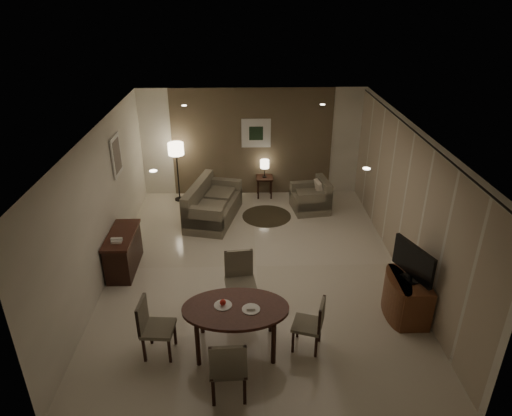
{
  "coord_description": "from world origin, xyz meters",
  "views": [
    {
      "loc": [
        -0.23,
        -7.38,
        4.86
      ],
      "look_at": [
        0.0,
        0.2,
        1.15
      ],
      "focal_mm": 32.0,
      "sensor_mm": 36.0,
      "label": 1
    }
  ],
  "objects_px": {
    "chair_left": "(158,328)",
    "armchair": "(310,195)",
    "side_table": "(264,187)",
    "dining_table": "(236,328)",
    "sofa": "(213,202)",
    "chair_far": "(241,285)",
    "tv_cabinet": "(408,297)",
    "chair_right": "(307,324)",
    "floor_lamp": "(178,172)",
    "console_desk": "(124,252)",
    "chair_near": "(228,364)"
  },
  "relations": [
    {
      "from": "chair_left",
      "to": "armchair",
      "type": "bearing_deg",
      "value": -26.78
    },
    {
      "from": "chair_left",
      "to": "side_table",
      "type": "distance_m",
      "value": 5.77
    },
    {
      "from": "dining_table",
      "to": "chair_left",
      "type": "distance_m",
      "value": 1.11
    },
    {
      "from": "chair_left",
      "to": "sofa",
      "type": "distance_m",
      "value": 4.3
    },
    {
      "from": "chair_far",
      "to": "side_table",
      "type": "relative_size",
      "value": 1.92
    },
    {
      "from": "tv_cabinet",
      "to": "side_table",
      "type": "bearing_deg",
      "value": 113.81
    },
    {
      "from": "dining_table",
      "to": "chair_far",
      "type": "distance_m",
      "value": 0.88
    },
    {
      "from": "chair_right",
      "to": "floor_lamp",
      "type": "height_order",
      "value": "floor_lamp"
    },
    {
      "from": "console_desk",
      "to": "dining_table",
      "type": "height_order",
      "value": "console_desk"
    },
    {
      "from": "chair_far",
      "to": "sofa",
      "type": "height_order",
      "value": "chair_far"
    },
    {
      "from": "dining_table",
      "to": "armchair",
      "type": "xyz_separation_m",
      "value": [
        1.72,
        4.58,
        0.02
      ]
    },
    {
      "from": "dining_table",
      "to": "sofa",
      "type": "relative_size",
      "value": 0.85
    },
    {
      "from": "sofa",
      "to": "side_table",
      "type": "xyz_separation_m",
      "value": [
        1.22,
        1.22,
        -0.16
      ]
    },
    {
      "from": "floor_lamp",
      "to": "chair_right",
      "type": "bearing_deg",
      "value": -64.57
    },
    {
      "from": "tv_cabinet",
      "to": "chair_near",
      "type": "bearing_deg",
      "value": -152.2
    },
    {
      "from": "chair_right",
      "to": "armchair",
      "type": "relative_size",
      "value": 0.99
    },
    {
      "from": "console_desk",
      "to": "tv_cabinet",
      "type": "relative_size",
      "value": 1.33
    },
    {
      "from": "tv_cabinet",
      "to": "chair_near",
      "type": "height_order",
      "value": "chair_near"
    },
    {
      "from": "chair_left",
      "to": "chair_right",
      "type": "bearing_deg",
      "value": -84.0
    },
    {
      "from": "sofa",
      "to": "floor_lamp",
      "type": "distance_m",
      "value": 1.45
    },
    {
      "from": "chair_far",
      "to": "side_table",
      "type": "xyz_separation_m",
      "value": [
        0.6,
        4.54,
        -0.24
      ]
    },
    {
      "from": "chair_far",
      "to": "chair_right",
      "type": "bearing_deg",
      "value": -50.05
    },
    {
      "from": "chair_left",
      "to": "floor_lamp",
      "type": "relative_size",
      "value": 0.61
    },
    {
      "from": "chair_right",
      "to": "side_table",
      "type": "height_order",
      "value": "chair_right"
    },
    {
      "from": "side_table",
      "to": "console_desk",
      "type": "bearing_deg",
      "value": -130.76
    },
    {
      "from": "sofa",
      "to": "side_table",
      "type": "bearing_deg",
      "value": -31.26
    },
    {
      "from": "chair_left",
      "to": "side_table",
      "type": "height_order",
      "value": "chair_left"
    },
    {
      "from": "chair_far",
      "to": "sofa",
      "type": "xyz_separation_m",
      "value": [
        -0.62,
        3.31,
        -0.08
      ]
    },
    {
      "from": "chair_near",
      "to": "side_table",
      "type": "relative_size",
      "value": 1.89
    },
    {
      "from": "console_desk",
      "to": "chair_left",
      "type": "height_order",
      "value": "chair_left"
    },
    {
      "from": "chair_far",
      "to": "chair_left",
      "type": "relative_size",
      "value": 1.1
    },
    {
      "from": "tv_cabinet",
      "to": "chair_far",
      "type": "bearing_deg",
      "value": 175.57
    },
    {
      "from": "chair_left",
      "to": "sofa",
      "type": "height_order",
      "value": "chair_left"
    },
    {
      "from": "tv_cabinet",
      "to": "chair_near",
      "type": "relative_size",
      "value": 0.91
    },
    {
      "from": "tv_cabinet",
      "to": "chair_left",
      "type": "height_order",
      "value": "chair_left"
    },
    {
      "from": "tv_cabinet",
      "to": "floor_lamp",
      "type": "xyz_separation_m",
      "value": [
        -4.23,
        4.59,
        0.39
      ]
    },
    {
      "from": "chair_near",
      "to": "chair_right",
      "type": "bearing_deg",
      "value": -146.13
    },
    {
      "from": "tv_cabinet",
      "to": "side_table",
      "type": "distance_m",
      "value": 5.19
    },
    {
      "from": "chair_left",
      "to": "chair_right",
      "type": "distance_m",
      "value": 2.15
    },
    {
      "from": "dining_table",
      "to": "sofa",
      "type": "height_order",
      "value": "sofa"
    },
    {
      "from": "dining_table",
      "to": "chair_near",
      "type": "distance_m",
      "value": 0.86
    },
    {
      "from": "chair_right",
      "to": "sofa",
      "type": "distance_m",
      "value": 4.5
    },
    {
      "from": "side_table",
      "to": "floor_lamp",
      "type": "height_order",
      "value": "floor_lamp"
    },
    {
      "from": "console_desk",
      "to": "chair_right",
      "type": "bearing_deg",
      "value": -34.62
    },
    {
      "from": "tv_cabinet",
      "to": "side_table",
      "type": "xyz_separation_m",
      "value": [
        -2.09,
        4.74,
        -0.09
      ]
    },
    {
      "from": "dining_table",
      "to": "side_table",
      "type": "xyz_separation_m",
      "value": [
        0.67,
        5.4,
        -0.1
      ]
    },
    {
      "from": "dining_table",
      "to": "chair_far",
      "type": "bearing_deg",
      "value": 85.26
    },
    {
      "from": "chair_left",
      "to": "armchair",
      "type": "height_order",
      "value": "chair_left"
    },
    {
      "from": "chair_near",
      "to": "dining_table",
      "type": "bearing_deg",
      "value": -98.03
    },
    {
      "from": "dining_table",
      "to": "chair_far",
      "type": "relative_size",
      "value": 1.53
    }
  ]
}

